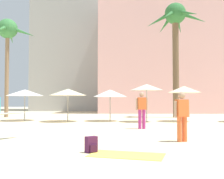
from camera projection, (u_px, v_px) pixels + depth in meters
ground at (64, 167)px, 5.64m from camera, size 120.00×120.00×0.00m
hotel_pink at (186, 58)px, 34.65m from camera, size 21.26×9.87×13.53m
hotel_tower_gray at (84, 14)px, 42.79m from camera, size 13.72×9.73×29.53m
palm_tree_far_left at (175, 27)px, 23.43m from camera, size 5.08×4.68×9.62m
palm_tree_left at (7, 35)px, 23.81m from camera, size 5.00×4.95×8.39m
cafe_umbrella_0 at (68, 92)px, 18.50m from camera, size 2.50×2.50×2.17m
cafe_umbrella_2 at (184, 89)px, 18.60m from camera, size 2.19×2.19×2.36m
cafe_umbrella_3 at (25, 93)px, 19.37m from camera, size 2.57×2.57×2.16m
cafe_umbrella_5 at (110, 93)px, 18.95m from camera, size 2.31×2.31×2.13m
cafe_umbrella_6 at (147, 87)px, 18.23m from camera, size 2.14×2.14×2.46m
beach_towel at (127, 155)px, 6.92m from camera, size 2.02×1.42×0.01m
backpack at (91, 145)px, 7.30m from camera, size 0.35×0.35×0.42m
person_far_right at (142, 109)px, 13.55m from camera, size 0.61×0.29×1.79m
person_mid_right at (182, 114)px, 9.27m from camera, size 0.59×0.35×1.66m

